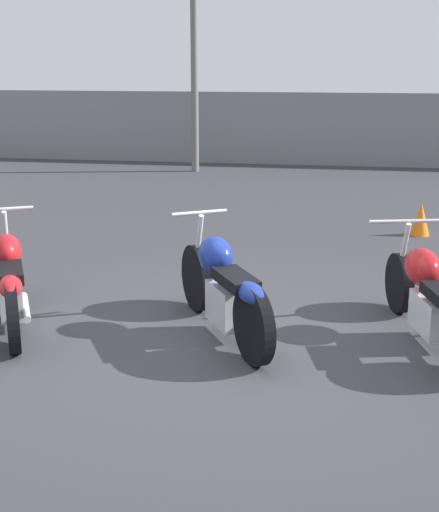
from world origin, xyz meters
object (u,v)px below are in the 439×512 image
object	(u,v)px
motorcycle_slot_1	(10,282)
traffic_cone_near	(421,219)
motorcycle_slot_2	(224,288)
motorcycle_slot_3	(430,297)

from	to	relation	value
motorcycle_slot_1	traffic_cone_near	distance (m)	6.00
motorcycle_slot_2	motorcycle_slot_3	size ratio (longest dim) A/B	0.89
motorcycle_slot_2	traffic_cone_near	distance (m)	4.76
motorcycle_slot_2	traffic_cone_near	xyz separation A→B (m)	(2.16, 4.23, -0.22)
traffic_cone_near	motorcycle_slot_1	bearing A→B (deg)	-134.08
motorcycle_slot_1	motorcycle_slot_3	bearing A→B (deg)	-23.37
motorcycle_slot_3	traffic_cone_near	size ratio (longest dim) A/B	4.44
motorcycle_slot_3	traffic_cone_near	xyz separation A→B (m)	(0.36, 4.09, -0.19)
motorcycle_slot_2	motorcycle_slot_3	distance (m)	1.81
motorcycle_slot_1	motorcycle_slot_2	size ratio (longest dim) A/B	1.02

